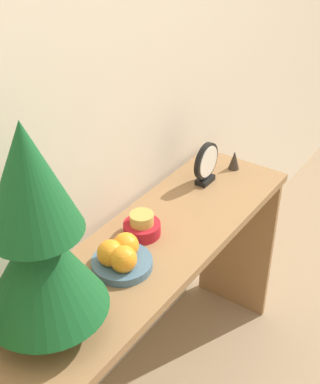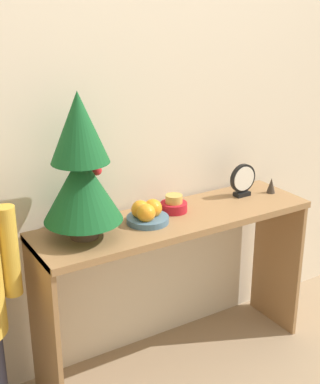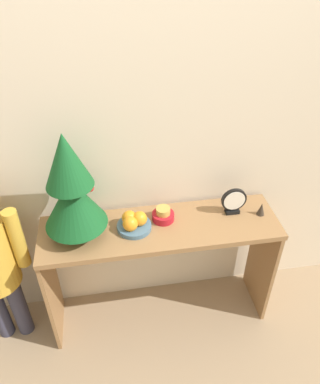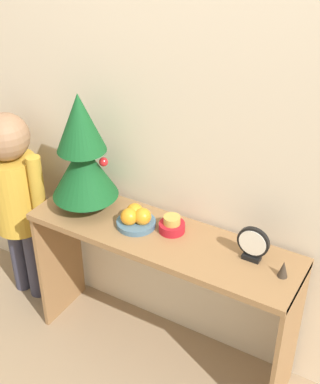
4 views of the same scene
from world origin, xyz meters
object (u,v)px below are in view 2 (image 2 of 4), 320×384
singing_bowl (174,205)px  figurine (271,185)px  fruit_bowl (147,214)px  desk_clock (243,180)px  mini_tree (81,168)px

singing_bowl → figurine: size_ratio=1.59×
fruit_bowl → desk_clock: desk_clock is taller
fruit_bowl → desk_clock: 0.55m
mini_tree → singing_bowl: (0.44, 0.04, -0.25)m
desk_clock → figurine: desk_clock is taller
singing_bowl → figurine: (0.53, -0.04, 0.01)m
fruit_bowl → desk_clock: bearing=4.0°
mini_tree → figurine: size_ratio=7.79×
mini_tree → desk_clock: 0.85m
singing_bowl → figurine: bearing=-4.7°
singing_bowl → mini_tree: bearing=-175.2°
mini_tree → figurine: (0.97, -0.01, -0.25)m
fruit_bowl → singing_bowl: fruit_bowl is taller
fruit_bowl → figurine: 0.69m
mini_tree → fruit_bowl: 0.37m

